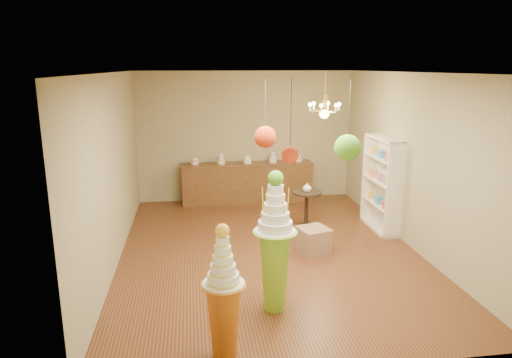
{
  "coord_description": "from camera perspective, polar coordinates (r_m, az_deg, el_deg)",
  "views": [
    {
      "loc": [
        -1.26,
        -7.24,
        3.1
      ],
      "look_at": [
        -0.22,
        0.0,
        1.28
      ],
      "focal_mm": 32.0,
      "sensor_mm": 36.0,
      "label": 1
    }
  ],
  "objects": [
    {
      "name": "floor",
      "position": [
        7.98,
        1.6,
        -8.92
      ],
      "size": [
        6.5,
        6.5,
        0.0
      ],
      "primitive_type": "plane",
      "color": "#522C16",
      "rests_on": "ground"
    },
    {
      "name": "ceiling",
      "position": [
        7.35,
        1.76,
        13.16
      ],
      "size": [
        6.5,
        6.5,
        0.0
      ],
      "primitive_type": "plane",
      "rotation": [
        3.14,
        0.0,
        0.0
      ],
      "color": "silver",
      "rests_on": "ground"
    },
    {
      "name": "wall_back",
      "position": [
        10.69,
        -1.31,
        5.33
      ],
      "size": [
        5.0,
        0.04,
        3.0
      ],
      "primitive_type": "cube",
      "color": "#9A8E68",
      "rests_on": "ground"
    },
    {
      "name": "wall_front",
      "position": [
        4.48,
        8.82,
        -7.12
      ],
      "size": [
        5.0,
        0.04,
        3.0
      ],
      "primitive_type": "cube",
      "color": "#9A8E68",
      "rests_on": "ground"
    },
    {
      "name": "wall_left",
      "position": [
        7.52,
        -17.45,
        1.01
      ],
      "size": [
        0.04,
        6.5,
        3.0
      ],
      "primitive_type": "cube",
      "color": "#9A8E68",
      "rests_on": "ground"
    },
    {
      "name": "wall_right",
      "position": [
        8.32,
        18.91,
        2.09
      ],
      "size": [
        0.04,
        6.5,
        3.0
      ],
      "primitive_type": "cube",
      "color": "#9A8E68",
      "rests_on": "ground"
    },
    {
      "name": "pedestal_green",
      "position": [
        5.9,
        2.37,
        -9.26
      ],
      "size": [
        0.68,
        0.68,
        1.86
      ],
      "rotation": [
        0.0,
        0.0,
        0.36
      ],
      "color": "#7FC02A",
      "rests_on": "floor"
    },
    {
      "name": "pedestal_orange",
      "position": [
        5.07,
        -4.04,
        -15.84
      ],
      "size": [
        0.46,
        0.46,
        1.54
      ],
      "rotation": [
        0.0,
        0.0,
        0.02
      ],
      "color": "#C56616",
      "rests_on": "floor"
    },
    {
      "name": "burlap_riser",
      "position": [
        7.88,
        7.19,
        -7.61
      ],
      "size": [
        0.6,
        0.6,
        0.44
      ],
      "primitive_type": "cube",
      "rotation": [
        0.0,
        0.0,
        0.28
      ],
      "color": "#8C674C",
      "rests_on": "floor"
    },
    {
      "name": "sideboard",
      "position": [
        10.62,
        -1.1,
        -0.36
      ],
      "size": [
        3.04,
        0.54,
        1.16
      ],
      "color": "brown",
      "rests_on": "floor"
    },
    {
      "name": "shelving_unit",
      "position": [
        9.08,
        15.45,
        -0.58
      ],
      "size": [
        0.33,
        1.2,
        1.8
      ],
      "color": "white",
      "rests_on": "floor"
    },
    {
      "name": "round_table",
      "position": [
        8.97,
        6.34,
        -3.18
      ],
      "size": [
        0.61,
        0.61,
        0.73
      ],
      "rotation": [
        0.0,
        0.0,
        0.08
      ],
      "color": "black",
      "rests_on": "floor"
    },
    {
      "name": "vase",
      "position": [
        8.88,
        6.4,
        -1.03
      ],
      "size": [
        0.18,
        0.18,
        0.18
      ],
      "primitive_type": "imported",
      "rotation": [
        0.0,
        0.0,
        0.07
      ],
      "color": "white",
      "rests_on": "round_table"
    },
    {
      "name": "pom_red_left",
      "position": [
        5.64,
        1.16,
        5.28
      ],
      "size": [
        0.27,
        0.27,
        0.89
      ],
      "color": "#383128",
      "rests_on": "ceiling"
    },
    {
      "name": "pom_green_mid",
      "position": [
        5.39,
        11.36,
        3.88
      ],
      "size": [
        0.31,
        0.31,
        0.97
      ],
      "color": "#383128",
      "rests_on": "ceiling"
    },
    {
      "name": "pom_red_right",
      "position": [
        4.49,
        4.3,
        3.06
      ],
      "size": [
        0.17,
        0.17,
        0.84
      ],
      "color": "#383128",
      "rests_on": "ceiling"
    },
    {
      "name": "chandelier",
      "position": [
        8.53,
        8.55,
        8.42
      ],
      "size": [
        0.64,
        0.64,
        0.85
      ],
      "rotation": [
        0.0,
        0.0,
        0.01
      ],
      "color": "#E0BD4F",
      "rests_on": "ceiling"
    }
  ]
}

